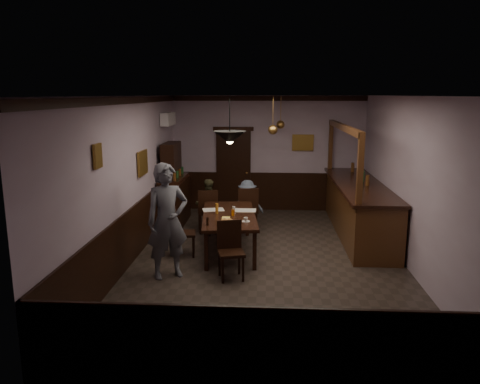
# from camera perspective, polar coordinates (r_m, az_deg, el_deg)

# --- Properties ---
(room) EXTENTS (5.01, 8.01, 3.01)m
(room) POSITION_cam_1_polar(r_m,az_deg,el_deg) (8.34, 3.35, 1.25)
(room) COLOR #2D2621
(room) RESTS_ON ground
(dining_table) EXTENTS (1.23, 2.29, 0.75)m
(dining_table) POSITION_cam_1_polar(r_m,az_deg,el_deg) (9.08, -1.34, -3.12)
(dining_table) COLOR black
(dining_table) RESTS_ON ground
(chair_far_left) EXTENTS (0.50, 0.50, 0.99)m
(chair_far_left) POSITION_cam_1_polar(r_m,az_deg,el_deg) (10.34, -3.95, -2.10)
(chair_far_left) COLOR black
(chair_far_left) RESTS_ON ground
(chair_far_right) EXTENTS (0.49, 0.49, 1.02)m
(chair_far_right) POSITION_cam_1_polar(r_m,az_deg,el_deg) (10.35, 0.99, -1.94)
(chair_far_right) COLOR black
(chair_far_right) RESTS_ON ground
(chair_near) EXTENTS (0.51, 0.51, 0.96)m
(chair_near) POSITION_cam_1_polar(r_m,az_deg,el_deg) (7.86, -1.19, -6.72)
(chair_near) COLOR black
(chair_near) RESTS_ON ground
(chair_side) EXTENTS (0.45, 0.45, 0.93)m
(chair_side) POSITION_cam_1_polar(r_m,az_deg,el_deg) (8.96, -7.26, -4.59)
(chair_side) COLOR black
(chair_side) RESTS_ON ground
(person_standing) EXTENTS (0.84, 0.75, 1.94)m
(person_standing) POSITION_cam_1_polar(r_m,az_deg,el_deg) (7.84, -8.84, -3.52)
(person_standing) COLOR #565863
(person_standing) RESTS_ON ground
(person_seated_left) EXTENTS (0.69, 0.63, 1.16)m
(person_seated_left) POSITION_cam_1_polar(r_m,az_deg,el_deg) (10.61, -3.96, -1.53)
(person_seated_left) COLOR #444229
(person_seated_left) RESTS_ON ground
(person_seated_right) EXTENTS (0.74, 0.44, 1.13)m
(person_seated_right) POSITION_cam_1_polar(r_m,az_deg,el_deg) (10.63, 0.90, -1.55)
(person_seated_right) COLOR #4F5C71
(person_seated_right) RESTS_ON ground
(newspaper_left) EXTENTS (0.48, 0.39, 0.01)m
(newspaper_left) POSITION_cam_1_polar(r_m,az_deg,el_deg) (9.40, -3.28, -2.17)
(newspaper_left) COLOR silver
(newspaper_left) RESTS_ON dining_table
(newspaper_right) EXTENTS (0.42, 0.30, 0.01)m
(newspaper_right) POSITION_cam_1_polar(r_m,az_deg,el_deg) (9.34, 0.66, -2.25)
(newspaper_right) COLOR silver
(newspaper_right) RESTS_ON dining_table
(napkin) EXTENTS (0.17, 0.17, 0.00)m
(napkin) POSITION_cam_1_polar(r_m,az_deg,el_deg) (8.82, -1.73, -3.12)
(napkin) COLOR #EECB57
(napkin) RESTS_ON dining_table
(saucer) EXTENTS (0.15, 0.15, 0.01)m
(saucer) POSITION_cam_1_polar(r_m,az_deg,el_deg) (8.53, 0.73, -3.60)
(saucer) COLOR white
(saucer) RESTS_ON dining_table
(coffee_cup) EXTENTS (0.09, 0.09, 0.07)m
(coffee_cup) POSITION_cam_1_polar(r_m,az_deg,el_deg) (8.51, 0.72, -3.35)
(coffee_cup) COLOR white
(coffee_cup) RESTS_ON saucer
(pastry_plate) EXTENTS (0.22, 0.22, 0.01)m
(pastry_plate) POSITION_cam_1_polar(r_m,az_deg,el_deg) (8.54, -1.34, -3.57)
(pastry_plate) COLOR white
(pastry_plate) RESTS_ON dining_table
(pastry_ring_a) EXTENTS (0.13, 0.13, 0.04)m
(pastry_ring_a) POSITION_cam_1_polar(r_m,az_deg,el_deg) (8.53, -1.89, -3.40)
(pastry_ring_a) COLOR #C68C47
(pastry_ring_a) RESTS_ON pastry_plate
(pastry_ring_b) EXTENTS (0.13, 0.13, 0.04)m
(pastry_ring_b) POSITION_cam_1_polar(r_m,az_deg,el_deg) (8.52, -1.41, -3.43)
(pastry_ring_b) COLOR #C68C47
(pastry_ring_b) RESTS_ON pastry_plate
(soda_can) EXTENTS (0.07, 0.07, 0.12)m
(soda_can) POSITION_cam_1_polar(r_m,az_deg,el_deg) (8.94, -0.86, -2.53)
(soda_can) COLOR orange
(soda_can) RESTS_ON dining_table
(beer_glass) EXTENTS (0.06, 0.06, 0.20)m
(beer_glass) POSITION_cam_1_polar(r_m,az_deg,el_deg) (9.10, -2.84, -2.02)
(beer_glass) COLOR #BF721E
(beer_glass) RESTS_ON dining_table
(water_glass) EXTENTS (0.06, 0.06, 0.15)m
(water_glass) POSITION_cam_1_polar(r_m,az_deg,el_deg) (9.05, -0.76, -2.24)
(water_glass) COLOR silver
(water_glass) RESTS_ON dining_table
(pepper_mill) EXTENTS (0.04, 0.04, 0.14)m
(pepper_mill) POSITION_cam_1_polar(r_m,az_deg,el_deg) (8.32, -3.99, -3.58)
(pepper_mill) COLOR black
(pepper_mill) RESTS_ON dining_table
(sideboard) EXTENTS (0.52, 1.46, 1.92)m
(sideboard) POSITION_cam_1_polar(r_m,az_deg,el_deg) (11.17, -8.07, 0.06)
(sideboard) COLOR black
(sideboard) RESTS_ON ground
(bar_counter) EXTENTS (0.99, 4.27, 2.40)m
(bar_counter) POSITION_cam_1_polar(r_m,az_deg,el_deg) (10.56, 14.20, -1.78)
(bar_counter) COLOR #472813
(bar_counter) RESTS_ON ground
(door_back) EXTENTS (0.90, 0.06, 2.10)m
(door_back) POSITION_cam_1_polar(r_m,az_deg,el_deg) (12.34, -0.80, 2.62)
(door_back) COLOR black
(door_back) RESTS_ON ground
(ac_unit) EXTENTS (0.20, 0.85, 0.30)m
(ac_unit) POSITION_cam_1_polar(r_m,az_deg,el_deg) (11.37, -8.77, 8.79)
(ac_unit) COLOR white
(ac_unit) RESTS_ON ground
(picture_left_small) EXTENTS (0.04, 0.28, 0.36)m
(picture_left_small) POSITION_cam_1_polar(r_m,az_deg,el_deg) (7.10, -16.97, 4.22)
(picture_left_small) COLOR olive
(picture_left_small) RESTS_ON ground
(picture_left_large) EXTENTS (0.04, 0.62, 0.48)m
(picture_left_large) POSITION_cam_1_polar(r_m,az_deg,el_deg) (9.42, -11.78, 3.49)
(picture_left_large) COLOR olive
(picture_left_large) RESTS_ON ground
(picture_back) EXTENTS (0.55, 0.04, 0.42)m
(picture_back) POSITION_cam_1_polar(r_m,az_deg,el_deg) (12.25, 7.67, 5.99)
(picture_back) COLOR olive
(picture_back) RESTS_ON ground
(pendant_iron) EXTENTS (0.56, 0.56, 0.81)m
(pendant_iron) POSITION_cam_1_polar(r_m,az_deg,el_deg) (8.00, -1.26, 6.65)
(pendant_iron) COLOR black
(pendant_iron) RESTS_ON ground
(pendant_brass_mid) EXTENTS (0.20, 0.20, 0.81)m
(pendant_brass_mid) POSITION_cam_1_polar(r_m,az_deg,el_deg) (9.88, 4.02, 7.58)
(pendant_brass_mid) COLOR #BF8C3F
(pendant_brass_mid) RESTS_ON ground
(pendant_brass_far) EXTENTS (0.20, 0.20, 0.81)m
(pendant_brass_far) POSITION_cam_1_polar(r_m,az_deg,el_deg) (11.54, 4.96, 8.17)
(pendant_brass_far) COLOR #BF8C3F
(pendant_brass_far) RESTS_ON ground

